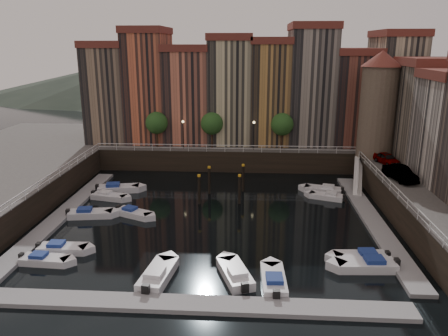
# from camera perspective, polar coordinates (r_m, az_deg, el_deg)

# --- Properties ---
(ground) EXTENTS (200.00, 200.00, 0.00)m
(ground) POSITION_cam_1_polar(r_m,az_deg,el_deg) (46.82, -1.10, -6.11)
(ground) COLOR black
(ground) RESTS_ON ground
(quay_far) EXTENTS (80.00, 20.00, 3.00)m
(quay_far) POSITION_cam_1_polar(r_m,az_deg,el_deg) (71.19, 0.61, 2.86)
(quay_far) COLOR black
(quay_far) RESTS_ON ground
(dock_left) EXTENTS (2.00, 28.00, 0.35)m
(dock_left) POSITION_cam_1_polar(r_m,az_deg,el_deg) (49.82, -20.21, -5.54)
(dock_left) COLOR gray
(dock_left) RESTS_ON ground
(dock_right) EXTENTS (2.00, 28.00, 0.35)m
(dock_right) POSITION_cam_1_polar(r_m,az_deg,el_deg) (47.38, 18.85, -6.51)
(dock_right) COLOR gray
(dock_right) RESTS_ON ground
(dock_near) EXTENTS (30.00, 2.00, 0.35)m
(dock_near) POSITION_cam_1_polar(r_m,az_deg,el_deg) (31.69, -3.75, -17.37)
(dock_near) COLOR gray
(dock_near) RESTS_ON ground
(mountains) EXTENTS (145.00, 100.00, 18.00)m
(mountains) POSITION_cam_1_polar(r_m,az_deg,el_deg) (153.58, 2.98, 12.27)
(mountains) COLOR #2D382D
(mountains) RESTS_ON ground
(far_terrace) EXTENTS (48.70, 10.30, 17.50)m
(far_terrace) POSITION_cam_1_polar(r_m,az_deg,el_deg) (67.09, 3.39, 10.22)
(far_terrace) COLOR #836A53
(far_terrace) RESTS_ON quay_far
(corner_tower) EXTENTS (5.20, 5.20, 13.80)m
(corner_tower) POSITION_cam_1_polar(r_m,az_deg,el_deg) (60.48, 19.49, 8.01)
(corner_tower) COLOR #6B5B4C
(corner_tower) RESTS_ON quay_right
(promenade_trees) EXTENTS (21.20, 3.20, 5.20)m
(promenade_trees) POSITION_cam_1_polar(r_m,az_deg,el_deg) (62.63, -0.99, 5.81)
(promenade_trees) COLOR black
(promenade_trees) RESTS_ON quay_far
(street_lamps) EXTENTS (10.36, 0.36, 4.18)m
(street_lamps) POSITION_cam_1_polar(r_m,az_deg,el_deg) (61.75, -0.75, 5.01)
(street_lamps) COLOR black
(street_lamps) RESTS_ON quay_far
(railings) EXTENTS (36.08, 34.04, 0.52)m
(railings) POSITION_cam_1_polar(r_m,az_deg,el_deg) (50.21, -0.67, -0.01)
(railings) COLOR white
(railings) RESTS_ON ground
(gangway) EXTENTS (2.78, 8.32, 3.73)m
(gangway) POSITION_cam_1_polar(r_m,az_deg,el_deg) (57.11, 17.11, -0.71)
(gangway) COLOR white
(gangway) RESTS_ON ground
(mooring_pilings) EXTENTS (5.21, 5.10, 3.78)m
(mooring_pilings) POSITION_cam_1_polar(r_m,az_deg,el_deg) (51.25, -0.14, -2.18)
(mooring_pilings) COLOR black
(mooring_pilings) RESTS_ON ground
(boat_left_0) EXTENTS (4.25, 1.73, 0.97)m
(boat_left_0) POSITION_cam_1_polar(r_m,az_deg,el_deg) (39.82, -22.45, -11.03)
(boat_left_0) COLOR silver
(boat_left_0) RESTS_ON ground
(boat_left_1) EXTENTS (4.44, 1.68, 1.02)m
(boat_left_1) POSITION_cam_1_polar(r_m,az_deg,el_deg) (41.25, -20.42, -9.82)
(boat_left_1) COLOR silver
(boat_left_1) RESTS_ON ground
(boat_left_2) EXTENTS (4.87, 2.35, 1.09)m
(boat_left_2) POSITION_cam_1_polar(r_m,az_deg,el_deg) (48.22, -17.15, -5.72)
(boat_left_2) COLOR silver
(boat_left_2) RESTS_ON ground
(boat_left_3) EXTENTS (4.53, 2.48, 1.01)m
(boat_left_3) POSITION_cam_1_polar(r_m,az_deg,el_deg) (53.00, -14.83, -3.60)
(boat_left_3) COLOR silver
(boat_left_3) RESTS_ON ground
(boat_left_4) EXTENTS (5.34, 2.78, 1.20)m
(boat_left_4) POSITION_cam_1_polar(r_m,az_deg,el_deg) (55.36, -13.73, -2.62)
(boat_left_4) COLOR silver
(boat_left_4) RESTS_ON ground
(boat_right_0) EXTENTS (5.08, 2.10, 1.15)m
(boat_right_0) POSITION_cam_1_polar(r_m,az_deg,el_deg) (37.80, 18.23, -11.96)
(boat_right_0) COLOR silver
(boat_right_0) RESTS_ON ground
(boat_right_1) EXTENTS (4.67, 1.98, 1.06)m
(boat_right_1) POSITION_cam_1_polar(r_m,az_deg,el_deg) (39.01, 17.54, -11.05)
(boat_right_1) COLOR silver
(boat_right_1) RESTS_ON ground
(boat_right_3) EXTENTS (4.20, 2.73, 0.95)m
(boat_right_3) POSITION_cam_1_polar(r_m,az_deg,el_deg) (52.73, 13.34, -3.62)
(boat_right_3) COLOR silver
(boat_right_3) RESTS_ON ground
(boat_right_4) EXTENTS (4.80, 2.82, 1.08)m
(boat_right_4) POSITION_cam_1_polar(r_m,az_deg,el_deg) (54.86, 12.92, -2.78)
(boat_right_4) COLOR silver
(boat_right_4) RESTS_ON ground
(boat_near_1) EXTENTS (2.54, 5.36, 1.21)m
(boat_near_1) POSITION_cam_1_polar(r_m,az_deg,el_deg) (34.95, -8.68, -13.66)
(boat_near_1) COLOR silver
(boat_near_1) RESTS_ON ground
(boat_near_2) EXTENTS (3.26, 5.10, 1.15)m
(boat_near_2) POSITION_cam_1_polar(r_m,az_deg,el_deg) (34.76, 1.50, -13.68)
(boat_near_2) COLOR silver
(boat_near_2) RESTS_ON ground
(boat_near_3) EXTENTS (1.94, 4.90, 1.12)m
(boat_near_3) POSITION_cam_1_polar(r_m,az_deg,el_deg) (34.14, 6.50, -14.41)
(boat_near_3) COLOR silver
(boat_near_3) RESTS_ON ground
(car_a) EXTENTS (2.82, 4.46, 1.41)m
(car_a) POSITION_cam_1_polar(r_m,az_deg,el_deg) (58.02, 20.50, 1.07)
(car_a) COLOR gray
(car_a) RESTS_ON quay_right
(car_b) EXTENTS (2.85, 5.10, 1.59)m
(car_b) POSITION_cam_1_polar(r_m,az_deg,el_deg) (51.59, 22.02, -0.76)
(car_b) COLOR gray
(car_b) RESTS_ON quay_right
(boat_extra_358) EXTENTS (4.39, 3.17, 1.00)m
(boat_extra_358) POSITION_cam_1_polar(r_m,az_deg,el_deg) (47.35, -11.77, -5.77)
(boat_extra_358) COLOR silver
(boat_extra_358) RESTS_ON ground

